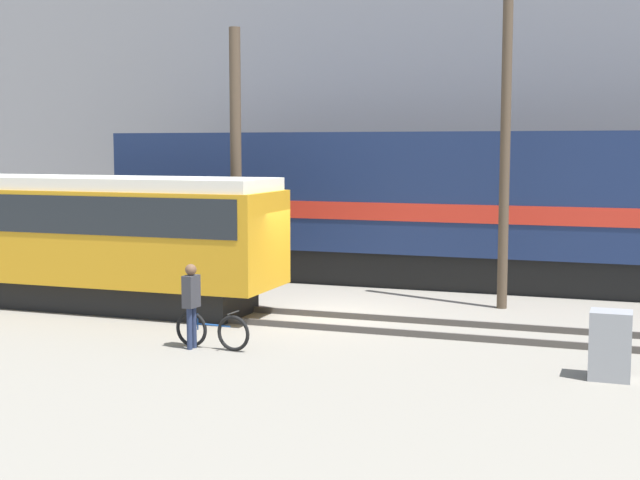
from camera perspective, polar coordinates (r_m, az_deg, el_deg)
name	(u,v)px	position (r m, az deg, el deg)	size (l,w,h in m)	color
ground_plane	(316,314)	(21.52, -0.27, -4.76)	(120.00, 120.00, 0.00)	gray
track_near	(301,319)	(20.58, -1.25, -5.06)	(60.00, 1.50, 0.14)	#47423D
track_far	(380,279)	(26.78, 3.86, -2.48)	(60.00, 1.51, 0.14)	#47423D
building_backdrop	(437,114)	(33.86, 7.49, 7.97)	(42.59, 6.00, 10.39)	gray
freight_locomotive	(438,205)	(26.12, 7.55, 2.27)	(19.56, 3.04, 5.02)	black
streetcar	(46,231)	(23.70, -17.15, 0.54)	(12.41, 2.54, 3.27)	black
bicycle	(212,331)	(17.95, -6.92, -5.80)	(1.69, 0.44, 0.78)	black
person	(191,297)	(17.90, -8.24, -3.65)	(0.25, 0.38, 1.71)	#232D4C
utility_pole_left	(236,162)	(24.49, -5.41, 5.02)	(0.31, 0.31, 7.21)	#4C3D2D
utility_pole_center	(506,113)	(22.39, 11.81, 7.94)	(0.25, 0.25, 9.64)	#4C3D2D
signal_box	(610,345)	(16.31, 18.09, -6.42)	(0.70, 0.60, 1.20)	gray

